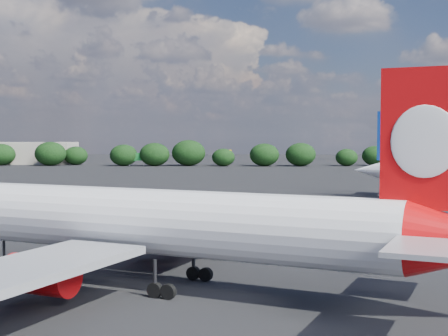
{
  "coord_description": "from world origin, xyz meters",
  "views": [
    {
      "loc": [
        17.18,
        -35.91,
        10.51
      ],
      "look_at": [
        16.0,
        12.0,
        8.0
      ],
      "focal_mm": 50.0,
      "sensor_mm": 36.0,
      "label": 1
    }
  ],
  "objects": [
    {
      "name": "ground",
      "position": [
        0.0,
        60.0,
        0.0
      ],
      "size": [
        500.0,
        500.0,
        0.0
      ],
      "primitive_type": "plane",
      "color": "black",
      "rests_on": "ground"
    },
    {
      "name": "billboard_yellow",
      "position": [
        12.0,
        182.0,
        3.87
      ],
      "size": [
        5.0,
        0.3,
        5.5
      ],
      "color": "yellow",
      "rests_on": "ground"
    },
    {
      "name": "horizon_treeline",
      "position": [
        -0.81,
        178.17,
        3.92
      ],
      "size": [
        207.53,
        15.9,
        8.94
      ],
      "color": "black",
      "rests_on": "ground"
    },
    {
      "name": "qantas_airliner",
      "position": [
        12.54,
        6.45,
        4.39
      ],
      "size": [
        42.2,
        40.65,
        14.41
      ],
      "color": "white",
      "rests_on": "ground"
    },
    {
      "name": "terminal_building",
      "position": [
        -65.0,
        192.0,
        4.0
      ],
      "size": [
        42.0,
        16.0,
        8.0
      ],
      "color": "#9F9789",
      "rests_on": "ground"
    },
    {
      "name": "highway_sign",
      "position": [
        -18.0,
        176.0,
        3.13
      ],
      "size": [
        6.0,
        0.3,
        4.5
      ],
      "color": "#156D28",
      "rests_on": "ground"
    }
  ]
}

